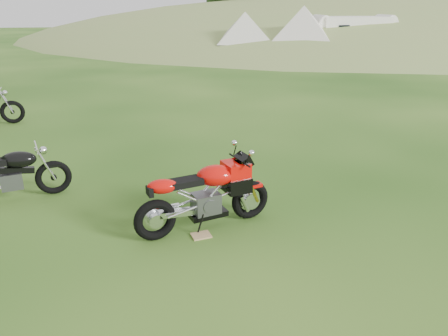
{
  "coord_description": "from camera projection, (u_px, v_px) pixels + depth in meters",
  "views": [
    {
      "loc": [
        -0.81,
        -5.67,
        3.17
      ],
      "look_at": [
        0.32,
        0.4,
        0.82
      ],
      "focal_mm": 35.0,
      "sensor_mm": 36.0,
      "label": 1
    }
  ],
  "objects": [
    {
      "name": "hedgerow",
      "position": [
        372.0,
        34.0,
        47.33
      ],
      "size": [
        36.0,
        1.2,
        8.6
      ],
      "primitive_type": null,
      "color": "#1B3110",
      "rests_on": "ground"
    },
    {
      "name": "tent_mid",
      "position": [
        245.0,
        36.0,
        25.81
      ],
      "size": [
        3.6,
        3.6,
        2.65
      ],
      "primitive_type": null,
      "rotation": [
        0.0,
        0.0,
        -0.2
      ],
      "color": "beige",
      "rests_on": "ground"
    },
    {
      "name": "hillside",
      "position": [
        372.0,
        34.0,
        47.33
      ],
      "size": [
        80.0,
        64.0,
        8.0
      ],
      "primitive_type": "ellipsoid",
      "color": "#7F994E",
      "rests_on": "ground"
    },
    {
      "name": "sport_motorcycle",
      "position": [
        204.0,
        190.0,
        6.34
      ],
      "size": [
        2.1,
        1.04,
        1.22
      ],
      "primitive_type": null,
      "rotation": [
        0.0,
        0.0,
        0.27
      ],
      "color": "red",
      "rests_on": "ground"
    },
    {
      "name": "caravan",
      "position": [
        351.0,
        36.0,
        27.05
      ],
      "size": [
        5.28,
        2.56,
        2.42
      ],
      "primitive_type": null,
      "rotation": [
        0.0,
        0.0,
        -0.05
      ],
      "color": "white",
      "rests_on": "ground"
    },
    {
      "name": "tent_right",
      "position": [
        303.0,
        34.0,
        25.4
      ],
      "size": [
        4.33,
        4.33,
        2.86
      ],
      "primitive_type": null,
      "rotation": [
        0.0,
        0.0,
        -0.41
      ],
      "color": "silver",
      "rests_on": "ground"
    },
    {
      "name": "ground",
      "position": [
        208.0,
        231.0,
        6.47
      ],
      "size": [
        120.0,
        120.0,
        0.0
      ],
      "primitive_type": "plane",
      "color": "#143D0D",
      "rests_on": "ground"
    },
    {
      "name": "vintage_moto_a",
      "position": [
        9.0,
        174.0,
        7.27
      ],
      "size": [
        1.95,
        0.94,
        1.0
      ],
      "primitive_type": null,
      "rotation": [
        0.0,
        0.0,
        0.27
      ],
      "color": "black",
      "rests_on": "ground"
    },
    {
      "name": "plywood_board",
      "position": [
        201.0,
        235.0,
        6.32
      ],
      "size": [
        0.3,
        0.26,
        0.02
      ],
      "primitive_type": "cube",
      "rotation": [
        0.0,
        0.0,
        0.17
      ],
      "color": "tan",
      "rests_on": "ground"
    }
  ]
}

